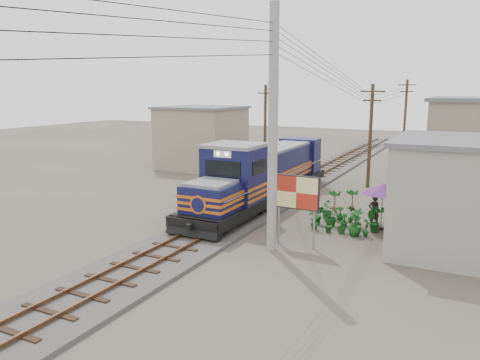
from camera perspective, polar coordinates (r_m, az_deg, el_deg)
The scene contains 15 objects.
ground at distance 22.08m, azimuth -4.09°, elevation -6.57°, with size 120.00×120.00×0.00m, color #473F35.
ballast at distance 30.77m, azimuth 5.51°, elevation -1.35°, with size 3.60×70.00×0.16m, color #595651.
track at distance 30.73m, azimuth 5.52°, elevation -1.03°, with size 1.15×70.00×0.12m.
locomotive at distance 27.15m, azimuth 2.76°, elevation 0.44°, with size 2.82×15.33×3.80m.
utility_pole_main at distance 19.08m, azimuth 4.03°, elevation 5.97°, with size 0.40×0.40×10.00m.
wooden_pole_mid at distance 32.78m, azimuth 15.60°, elevation 5.43°, with size 1.60×0.24×7.00m.
wooden_pole_far at distance 46.49m, azimuth 19.46°, elevation 7.09°, with size 1.60×0.24×7.50m.
wooden_pole_left at distance 39.47m, azimuth 3.09°, elevation 6.72°, with size 1.60×0.24×7.00m.
power_lines at distance 28.72m, azimuth 4.40°, elevation 12.81°, with size 9.65×19.00×3.30m.
shophouse_back at distance 40.27m, azimuth 26.90°, elevation 3.38°, with size 6.30×6.30×4.20m.
shophouse_left at distance 40.12m, azimuth -4.67°, elevation 5.24°, with size 6.30×6.30×5.20m.
billboard at distance 19.99m, azimuth 6.91°, elevation -1.76°, with size 2.01×0.21×3.09m.
market_umbrella at distance 23.32m, azimuth 17.03°, elevation -1.03°, with size 2.72×2.72×2.26m.
vendor at distance 23.94m, azimuth 16.01°, elevation -3.64°, with size 0.57×0.37×1.56m, color black.
plant_nursery at distance 23.40m, azimuth 12.06°, elevation -4.57°, with size 3.55×3.24×1.14m.
Camera 1 is at (10.88, -18.01, 6.71)m, focal length 35.00 mm.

